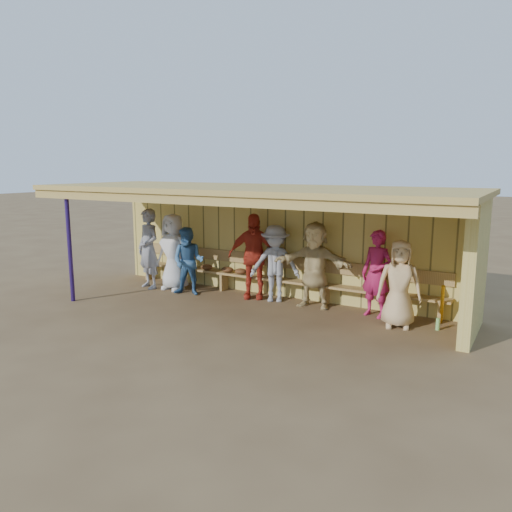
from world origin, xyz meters
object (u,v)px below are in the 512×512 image
Objects in this scene: player_c at (188,261)px; player_e at (275,264)px; player_b at (173,252)px; player_h at (399,284)px; bench at (273,274)px; player_a at (149,249)px; player_g at (376,274)px; player_f at (314,265)px; player_d at (253,256)px.

player_c is 2.02m from player_e.
player_b is 1.13× the size of player_h.
bench is at bearing 8.12° from player_c.
player_g is (5.40, 0.45, -0.10)m from player_a.
player_h reaches higher than player_c.
player_c is at bearing -158.30° from player_g.
player_h is (4.73, 0.07, 0.03)m from player_c.
player_c is 0.96× the size of player_h.
player_b is at bearing 144.24° from player_c.
player_e reaches higher than player_h.
player_e reaches higher than bench.
bench is at bearing 149.62° from player_h.
player_c is 2.92m from player_f.
player_h is at bearing 17.29° from player_a.
player_e is 0.48m from bench.
player_h is at bearing -30.57° from player_e.
player_c is 0.20× the size of bench.
player_b is 1.01× the size of player_f.
player_h reaches higher than bench.
bench is at bearing 17.37° from player_b.
player_d is at bearing 156.11° from player_h.
player_a is at bearing 166.25° from player_e.
player_a is at bearing 163.68° from player_h.
player_b is (0.61, 0.17, -0.05)m from player_a.
player_e is 0.98× the size of player_g.
player_f is 0.24× the size of bench.
player_b is 1.17× the size of player_c.
player_g is at bearing -21.86° from player_e.
player_d is at bearing -138.19° from bench.
player_g reaches higher than player_c.
player_h is at bearing -22.70° from player_g.
bench is (-2.98, 0.73, -0.28)m from player_h.
player_a reaches higher than player_e.
player_b is 0.96× the size of player_d.
player_f is (3.49, 0.28, -0.01)m from player_b.
player_f is at bearing -15.32° from bench.
player_g is 1.06× the size of player_h.
player_d is 1.47m from player_f.
player_e is at bearing 9.67° from player_b.
player_h is 3.08m from bench.
player_f is at bearing 23.28° from player_a.
player_g is at bearing 21.80° from player_a.
player_c is 0.91× the size of player_g.
bench is (2.36, 0.59, -0.38)m from player_b.
player_f is 1.11× the size of player_h.
player_c is at bearing -15.88° from player_b.
player_a is 5.42m from player_g.
player_e is at bearing -55.68° from bench.
player_c is 0.82× the size of player_d.
player_d reaches higher than bench.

